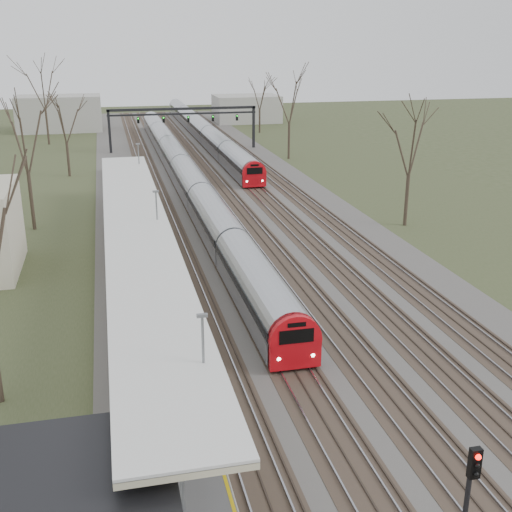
{
  "coord_description": "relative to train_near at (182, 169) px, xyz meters",
  "views": [
    {
      "loc": [
        -10.6,
        -6.88,
        15.43
      ],
      "look_at": [
        -1.66,
        31.37,
        2.0
      ],
      "focal_mm": 45.0,
      "sensor_mm": 36.0,
      "label": 1
    }
  ],
  "objects": [
    {
      "name": "track_bed",
      "position": [
        2.76,
        -9.27,
        -1.42
      ],
      "size": [
        24.0,
        160.0,
        0.22
      ],
      "color": "#474442",
      "rests_on": "ground"
    },
    {
      "name": "platform",
      "position": [
        -6.55,
        -26.77,
        -0.98
      ],
      "size": [
        3.5,
        69.0,
        1.0
      ],
      "primitive_type": "cube",
      "color": "#9E9B93",
      "rests_on": "ground"
    },
    {
      "name": "canopy",
      "position": [
        -6.55,
        -31.28,
        2.45
      ],
      "size": [
        4.1,
        50.0,
        3.11
      ],
      "color": "slate",
      "rests_on": "platform"
    },
    {
      "name": "signal_gantry",
      "position": [
        2.79,
        20.72,
        3.43
      ],
      "size": [
        21.0,
        0.59,
        6.08
      ],
      "color": "black",
      "rests_on": "ground"
    },
    {
      "name": "tree_west_far",
      "position": [
        -14.5,
        -16.27,
        6.54
      ],
      "size": [
        5.5,
        5.5,
        11.33
      ],
      "color": "#2D231C",
      "rests_on": "ground"
    },
    {
      "name": "tree_east_far",
      "position": [
        16.5,
        -22.27,
        5.81
      ],
      "size": [
        5.0,
        5.0,
        10.3
      ],
      "color": "#2D231C",
      "rests_on": "ground"
    },
    {
      "name": "train_near",
      "position": [
        0.0,
        0.0,
        0.0
      ],
      "size": [
        2.62,
        90.21,
        3.05
      ],
      "color": "#9DA0A7",
      "rests_on": "ground"
    },
    {
      "name": "train_far",
      "position": [
        7.0,
        31.5,
        0.0
      ],
      "size": [
        2.62,
        75.21,
        3.05
      ],
      "color": "#9DA0A7",
      "rests_on": "ground"
    },
    {
      "name": "passenger",
      "position": [
        -6.55,
        -52.13,
        0.34
      ],
      "size": [
        0.48,
        0.65,
        1.63
      ],
      "primitive_type": "imported",
      "rotation": [
        0.0,
        0.0,
        1.42
      ],
      "color": "#2C3E57",
      "rests_on": "platform"
    },
    {
      "name": "signal_post",
      "position": [
        1.75,
        -57.13,
        1.25
      ],
      "size": [
        0.35,
        0.45,
        4.1
      ],
      "color": "black",
      "rests_on": "ground"
    }
  ]
}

